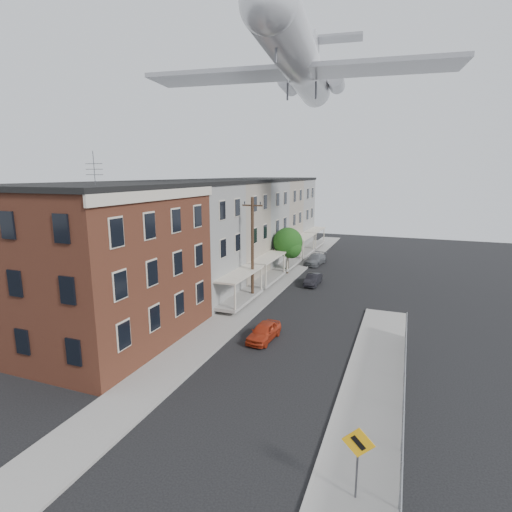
% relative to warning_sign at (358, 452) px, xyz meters
% --- Properties ---
extents(ground, '(120.00, 120.00, 0.00)m').
position_rel_warning_sign_xyz_m(ground, '(-5.60, 1.03, -1.88)').
color(ground, black).
rests_on(ground, ground).
extents(sidewalk_left, '(3.00, 62.00, 0.12)m').
position_rel_warning_sign_xyz_m(sidewalk_left, '(-11.10, 25.03, -1.82)').
color(sidewalk_left, gray).
rests_on(sidewalk_left, ground).
extents(sidewalk_right, '(3.00, 26.00, 0.12)m').
position_rel_warning_sign_xyz_m(sidewalk_right, '(-0.10, 7.03, -1.82)').
color(sidewalk_right, gray).
rests_on(sidewalk_right, ground).
extents(curb_left, '(0.15, 62.00, 0.14)m').
position_rel_warning_sign_xyz_m(curb_left, '(-9.65, 25.03, -1.81)').
color(curb_left, gray).
rests_on(curb_left, ground).
extents(curb_right, '(0.15, 26.00, 0.14)m').
position_rel_warning_sign_xyz_m(curb_right, '(-1.55, 7.03, -1.81)').
color(curb_right, gray).
rests_on(curb_right, ground).
extents(corner_building, '(10.31, 12.30, 12.15)m').
position_rel_warning_sign_xyz_m(corner_building, '(-17.60, 8.03, 3.28)').
color(corner_building, '#351811').
rests_on(corner_building, ground).
extents(row_house_a, '(11.98, 7.00, 10.30)m').
position_rel_warning_sign_xyz_m(row_house_a, '(-17.56, 17.53, 3.25)').
color(row_house_a, '#5E5E5C').
rests_on(row_house_a, ground).
extents(row_house_b, '(11.98, 7.00, 10.30)m').
position_rel_warning_sign_xyz_m(row_house_b, '(-17.56, 24.53, 3.25)').
color(row_house_b, gray).
rests_on(row_house_b, ground).
extents(row_house_c, '(11.98, 7.00, 10.30)m').
position_rel_warning_sign_xyz_m(row_house_c, '(-17.56, 31.53, 3.25)').
color(row_house_c, '#5E5E5C').
rests_on(row_house_c, ground).
extents(row_house_d, '(11.98, 7.00, 10.30)m').
position_rel_warning_sign_xyz_m(row_house_d, '(-17.56, 38.53, 3.25)').
color(row_house_d, gray).
rests_on(row_house_d, ground).
extents(row_house_e, '(11.98, 7.00, 10.30)m').
position_rel_warning_sign_xyz_m(row_house_e, '(-17.56, 45.53, 3.25)').
color(row_house_e, '#5E5E5C').
rests_on(row_house_e, ground).
extents(chainlink_fence, '(0.06, 18.06, 1.90)m').
position_rel_warning_sign_xyz_m(chainlink_fence, '(1.40, 6.03, -0.89)').
color(chainlink_fence, gray).
rests_on(chainlink_fence, ground).
extents(warning_sign, '(1.10, 0.11, 2.80)m').
position_rel_warning_sign_xyz_m(warning_sign, '(0.00, 0.00, 0.00)').
color(warning_sign, '#515156').
rests_on(warning_sign, ground).
extents(utility_pole, '(1.80, 0.26, 9.00)m').
position_rel_warning_sign_xyz_m(utility_pole, '(-11.20, 19.03, 2.79)').
color(utility_pole, black).
rests_on(utility_pole, ground).
extents(street_tree, '(3.22, 3.20, 5.20)m').
position_rel_warning_sign_xyz_m(street_tree, '(-10.87, 28.95, 1.57)').
color(street_tree, black).
rests_on(street_tree, ground).
extents(car_near, '(1.65, 3.56, 1.18)m').
position_rel_warning_sign_xyz_m(car_near, '(-7.43, 11.49, -1.29)').
color(car_near, '#AF3116').
rests_on(car_near, ground).
extents(car_mid, '(1.24, 3.44, 1.13)m').
position_rel_warning_sign_xyz_m(car_mid, '(-7.40, 25.85, -1.32)').
color(car_mid, black).
rests_on(car_mid, ground).
extents(car_far, '(2.28, 4.59, 1.28)m').
position_rel_warning_sign_xyz_m(car_far, '(-9.20, 34.93, -1.24)').
color(car_far, slate).
rests_on(car_far, ground).
extents(airplane, '(24.94, 28.48, 8.20)m').
position_rel_warning_sign_xyz_m(airplane, '(-8.35, 23.18, 18.01)').
color(airplane, silver).
rests_on(airplane, ground).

